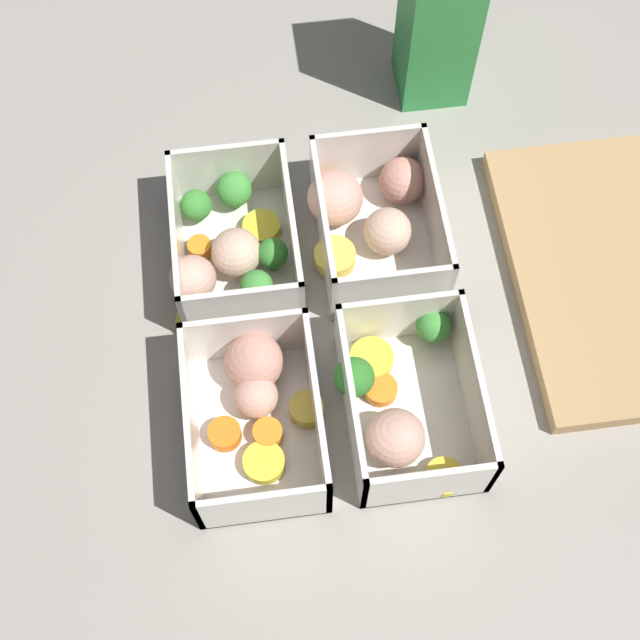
# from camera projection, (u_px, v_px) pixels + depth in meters

# --- Properties ---
(ground_plane) EXTENTS (4.00, 4.00, 0.00)m
(ground_plane) POSITION_uv_depth(u_px,v_px,m) (320.00, 332.00, 0.79)
(ground_plane) COLOR gray
(container_near_left) EXTENTS (0.16, 0.12, 0.07)m
(container_near_left) POSITION_uv_depth(u_px,v_px,m) (230.00, 247.00, 0.80)
(container_near_left) COLOR silver
(container_near_left) RESTS_ON ground_plane
(container_near_right) EXTENTS (0.16, 0.12, 0.07)m
(container_near_right) POSITION_uv_depth(u_px,v_px,m) (256.00, 404.00, 0.73)
(container_near_right) COLOR silver
(container_near_right) RESTS_ON ground_plane
(container_far_left) EXTENTS (0.16, 0.13, 0.07)m
(container_far_left) POSITION_uv_depth(u_px,v_px,m) (371.00, 215.00, 0.81)
(container_far_left) COLOR silver
(container_far_left) RESTS_ON ground_plane
(container_far_right) EXTENTS (0.16, 0.11, 0.07)m
(container_far_right) POSITION_uv_depth(u_px,v_px,m) (402.00, 403.00, 0.73)
(container_far_right) COLOR silver
(container_far_right) RESTS_ON ground_plane
(juice_carton) EXTENTS (0.07, 0.07, 0.20)m
(juice_carton) POSITION_uv_depth(u_px,v_px,m) (440.00, 14.00, 0.82)
(juice_carton) COLOR green
(juice_carton) RESTS_ON ground_plane
(cutting_board) EXTENTS (0.28, 0.18, 0.02)m
(cutting_board) POSITION_uv_depth(u_px,v_px,m) (613.00, 273.00, 0.81)
(cutting_board) COLOR tan
(cutting_board) RESTS_ON ground_plane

